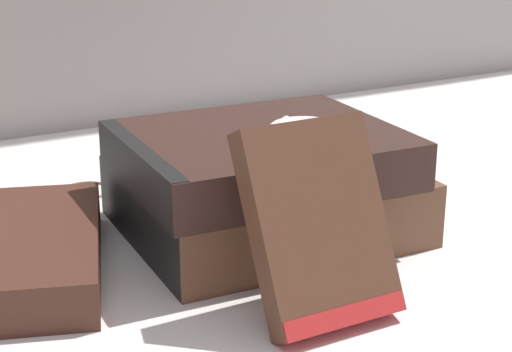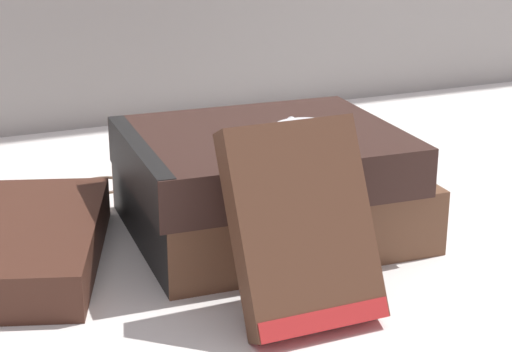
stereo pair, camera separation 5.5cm
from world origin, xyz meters
The scene contains 6 objects.
ground_plane centered at (0.00, 0.00, 0.00)m, with size 3.00×3.00×0.00m, color silver.
book_flat_bottom centered at (0.03, 0.07, 0.02)m, with size 0.21×0.19×0.05m.
book_flat_top centered at (0.02, 0.05, 0.07)m, with size 0.20×0.17×0.04m.
book_leaning_front centered at (0.00, -0.07, 0.06)m, with size 0.09×0.07×0.12m.
pocket_watch centered at (0.05, 0.04, 0.09)m, with size 0.05×0.05×0.01m.
reading_glasses centered at (-0.03, 0.21, 0.00)m, with size 0.10×0.05×0.00m.
Camera 2 is at (-0.21, -0.49, 0.25)m, focal length 60.00 mm.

